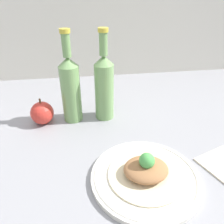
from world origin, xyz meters
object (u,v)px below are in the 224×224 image
at_px(cider_bottle_right, 104,86).
at_px(apple, 42,113).
at_px(plate, 145,177).
at_px(cider_bottle_left, 71,88).
at_px(plated_food, 146,170).

distance_m(cider_bottle_right, apple, 0.22).
height_order(plate, cider_bottle_left, cider_bottle_left).
bearing_deg(plated_food, apple, 132.88).
relative_size(plated_food, cider_bottle_right, 0.60).
bearing_deg(cider_bottle_right, cider_bottle_left, 180.00).
relative_size(plate, plated_food, 1.45).
height_order(cider_bottle_left, cider_bottle_right, same).
relative_size(plate, cider_bottle_right, 0.87).
distance_m(plate, cider_bottle_right, 0.32).
height_order(plate, plated_food, plated_food).
xyz_separation_m(cider_bottle_left, cider_bottle_right, (0.11, 0.00, 0.00)).
relative_size(plated_food, apple, 1.98).
bearing_deg(apple, cider_bottle_left, 5.87).
bearing_deg(plated_food, cider_bottle_left, 119.51).
relative_size(cider_bottle_right, apple, 3.31).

